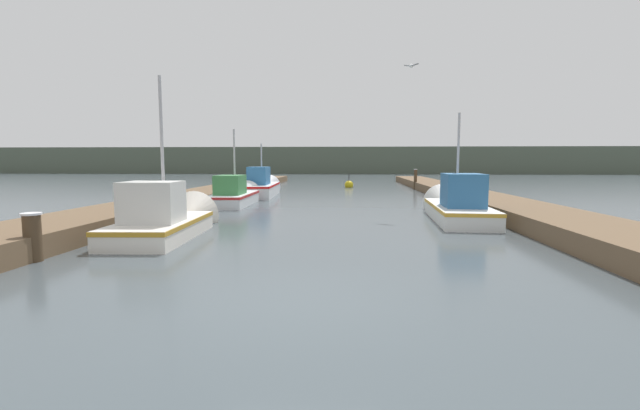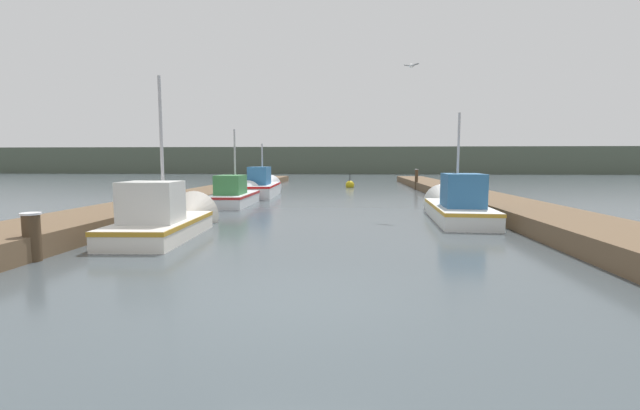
{
  "view_description": "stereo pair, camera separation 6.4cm",
  "coord_description": "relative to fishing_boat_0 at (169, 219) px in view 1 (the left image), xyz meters",
  "views": [
    {
      "loc": [
        0.68,
        -5.62,
        1.92
      ],
      "look_at": [
        -0.29,
        9.09,
        0.41
      ],
      "focal_mm": 24.0,
      "sensor_mm": 36.0,
      "label": 1
    },
    {
      "loc": [
        0.75,
        -5.61,
        1.92
      ],
      "look_at": [
        -0.29,
        9.09,
        0.41
      ],
      "focal_mm": 24.0,
      "sensor_mm": 36.0,
      "label": 2
    }
  ],
  "objects": [
    {
      "name": "dock_right",
      "position": [
        10.46,
        10.76,
        -0.16
      ],
      "size": [
        2.36,
        40.0,
        0.49
      ],
      "color": "brown",
      "rests_on": "ground_plane"
    },
    {
      "name": "fishing_boat_2",
      "position": [
        -0.32,
        7.94,
        0.02
      ],
      "size": [
        1.6,
        4.97,
        3.75
      ],
      "rotation": [
        0.0,
        0.0,
        0.02
      ],
      "color": "silver",
      "rests_on": "ground_plane"
    },
    {
      "name": "seagull_lead",
      "position": [
        6.93,
        5.11,
        4.94
      ],
      "size": [
        0.54,
        0.37,
        0.12
      ],
      "rotation": [
        0.0,
        0.0,
        5.78
      ],
      "color": "white"
    },
    {
      "name": "mooring_piling_2",
      "position": [
        -1.34,
        -3.16,
        0.08
      ],
      "size": [
        0.36,
        0.36,
        0.94
      ],
      "color": "#473523",
      "rests_on": "ground_plane"
    },
    {
      "name": "ground_plane",
      "position": [
        4.01,
        -5.24,
        -0.4
      ],
      "size": [
        200.0,
        200.0,
        0.0
      ],
      "color": "#424C51"
    },
    {
      "name": "mooring_piling_0",
      "position": [
        9.31,
        18.92,
        0.29
      ],
      "size": [
        0.25,
        0.25,
        1.38
      ],
      "color": "#473523",
      "rests_on": "ground_plane"
    },
    {
      "name": "fishing_boat_0",
      "position": [
        0.0,
        0.0,
        0.0
      ],
      "size": [
        1.82,
        4.7,
        4.56
      ],
      "rotation": [
        0.0,
        0.0,
        0.05
      ],
      "color": "silver",
      "rests_on": "ground_plane"
    },
    {
      "name": "mooring_piling_1",
      "position": [
        9.18,
        6.55,
        0.11
      ],
      "size": [
        0.36,
        0.36,
        1.01
      ],
      "color": "#473523",
      "rests_on": "ground_plane"
    },
    {
      "name": "distant_shore_ridge",
      "position": [
        4.01,
        61.24,
        1.63
      ],
      "size": [
        120.0,
        16.0,
        4.06
      ],
      "color": "#4C5647",
      "rests_on": "ground_plane"
    },
    {
      "name": "fishing_boat_3",
      "position": [
        -0.11,
        12.77,
        0.11
      ],
      "size": [
        1.85,
        6.09,
        3.28
      ],
      "rotation": [
        0.0,
        0.0,
        0.06
      ],
      "color": "silver",
      "rests_on": "ground_plane"
    },
    {
      "name": "fishing_boat_1",
      "position": [
        8.3,
        3.81,
        0.03
      ],
      "size": [
        1.91,
        5.89,
        3.98
      ],
      "rotation": [
        0.0,
        0.0,
        -0.06
      ],
      "color": "silver",
      "rests_on": "ground_plane"
    },
    {
      "name": "channel_buoy",
      "position": [
        4.75,
        20.58,
        -0.22
      ],
      "size": [
        0.64,
        0.64,
        1.14
      ],
      "color": "gold",
      "rests_on": "ground_plane"
    },
    {
      "name": "dock_left",
      "position": [
        -2.44,
        10.76,
        -0.16
      ],
      "size": [
        2.36,
        40.0,
        0.49
      ],
      "color": "brown",
      "rests_on": "ground_plane"
    }
  ]
}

